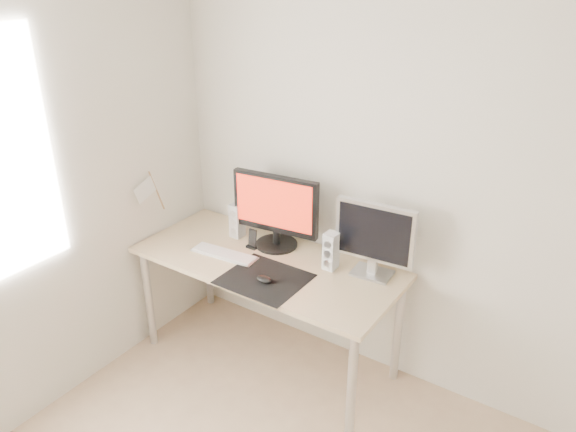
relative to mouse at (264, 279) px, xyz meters
The scene contains 11 objects.
wall_back 1.10m from the mouse, 35.81° to the left, with size 3.50×3.50×0.00m, color silver.
mousepad 0.04m from the mouse, 123.69° to the left, with size 0.45×0.40×0.00m, color black.
mouse is the anchor object (origin of this frame).
desk 0.26m from the mouse, 122.51° to the left, with size 1.60×0.70×0.73m.
main_monitor 0.49m from the mouse, 116.25° to the left, with size 0.55×0.29×0.47m.
second_monitor 0.65m from the mouse, 42.01° to the left, with size 0.45×0.18×0.43m.
speaker_left 0.60m from the mouse, 142.73° to the left, with size 0.07×0.09×0.22m.
speaker_right 0.42m from the mouse, 56.62° to the left, with size 0.07×0.09×0.22m.
keyboard 0.40m from the mouse, 162.84° to the left, with size 0.43×0.16×0.02m.
phone_dock 0.42m from the mouse, 135.73° to the left, with size 0.07×0.06×0.12m.
pennant 0.97m from the mouse, behind, with size 0.01×0.23×0.29m.
Camera 1 is at (0.78, -0.94, 2.38)m, focal length 35.00 mm.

